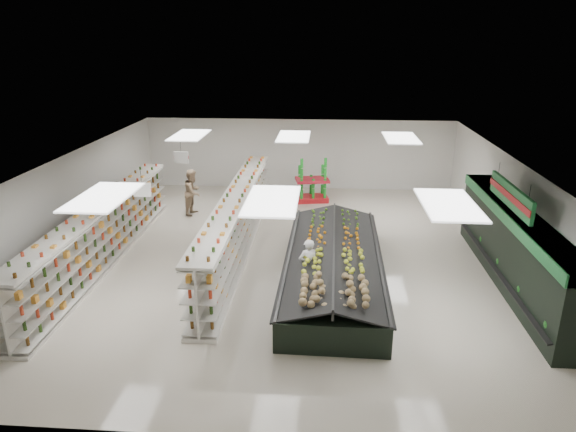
# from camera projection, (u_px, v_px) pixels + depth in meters

# --- Properties ---
(floor) EXTENTS (16.00, 16.00, 0.00)m
(floor) POSITION_uv_depth(u_px,v_px,m) (286.00, 256.00, 16.62)
(floor) COLOR beige
(floor) RESTS_ON ground
(ceiling) EXTENTS (14.00, 16.00, 0.02)m
(ceiling) POSITION_uv_depth(u_px,v_px,m) (285.00, 160.00, 15.56)
(ceiling) COLOR white
(ceiling) RESTS_ON wall_back
(wall_back) EXTENTS (14.00, 0.02, 3.20)m
(wall_back) POSITION_uv_depth(u_px,v_px,m) (299.00, 154.00, 23.61)
(wall_back) COLOR silver
(wall_back) RESTS_ON floor
(wall_front) EXTENTS (14.00, 0.02, 3.20)m
(wall_front) POSITION_uv_depth(u_px,v_px,m) (249.00, 362.00, 8.56)
(wall_front) COLOR silver
(wall_front) RESTS_ON floor
(wall_left) EXTENTS (0.02, 16.00, 3.20)m
(wall_left) POSITION_uv_depth(u_px,v_px,m) (70.00, 204.00, 16.57)
(wall_left) COLOR silver
(wall_left) RESTS_ON floor
(wall_right) EXTENTS (0.02, 16.00, 3.20)m
(wall_right) POSITION_uv_depth(u_px,v_px,m) (515.00, 215.00, 15.61)
(wall_right) COLOR silver
(wall_right) RESTS_ON floor
(produce_wall_case) EXTENTS (0.93, 8.00, 2.20)m
(produce_wall_case) POSITION_uv_depth(u_px,v_px,m) (514.00, 244.00, 14.34)
(produce_wall_case) COLOR black
(produce_wall_case) RESTS_ON floor
(aisle_sign_near) EXTENTS (0.52, 0.06, 0.75)m
(aisle_sign_near) POSITION_uv_depth(u_px,v_px,m) (142.00, 190.00, 14.08)
(aisle_sign_near) COLOR white
(aisle_sign_near) RESTS_ON ceiling
(aisle_sign_far) EXTENTS (0.52, 0.06, 0.75)m
(aisle_sign_far) POSITION_uv_depth(u_px,v_px,m) (181.00, 157.00, 17.85)
(aisle_sign_far) COLOR white
(aisle_sign_far) RESTS_ON ceiling
(hortifruti_banner) EXTENTS (0.12, 3.20, 0.95)m
(hortifruti_banner) POSITION_uv_depth(u_px,v_px,m) (511.00, 196.00, 13.90)
(hortifruti_banner) COLOR #1F7537
(hortifruti_banner) RESTS_ON ceiling
(gondola_left) EXTENTS (0.92, 10.69, 1.85)m
(gondola_left) POSITION_uv_depth(u_px,v_px,m) (103.00, 236.00, 16.01)
(gondola_left) COLOR silver
(gondola_left) RESTS_ON floor
(gondola_center) EXTENTS (0.85, 11.15, 1.93)m
(gondola_center) POSITION_uv_depth(u_px,v_px,m) (237.00, 225.00, 16.83)
(gondola_center) COLOR silver
(gondola_center) RESTS_ON floor
(produce_island) EXTENTS (2.92, 7.72, 1.15)m
(produce_island) POSITION_uv_depth(u_px,v_px,m) (333.00, 264.00, 14.83)
(produce_island) COLOR black
(produce_island) RESTS_ON floor
(soda_endcap) EXTENTS (1.53, 1.17, 1.77)m
(soda_endcap) POSITION_uv_depth(u_px,v_px,m) (312.00, 182.00, 21.91)
(soda_endcap) COLOR red
(soda_endcap) RESTS_ON floor
(shopper_main) EXTENTS (0.66, 0.56, 1.53)m
(shopper_main) POSITION_uv_depth(u_px,v_px,m) (308.00, 265.00, 14.14)
(shopper_main) COLOR silver
(shopper_main) RESTS_ON floor
(shopper_background) EXTENTS (0.72, 0.98, 1.82)m
(shopper_background) POSITION_uv_depth(u_px,v_px,m) (193.00, 192.00, 20.29)
(shopper_background) COLOR tan
(shopper_background) RESTS_ON floor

